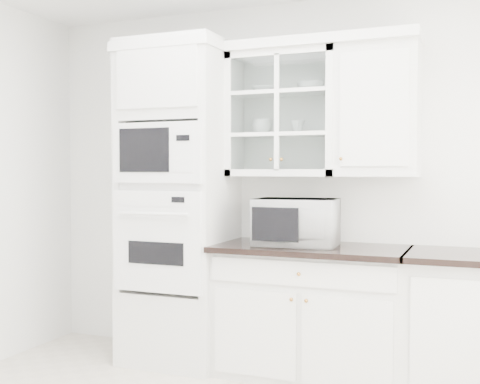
% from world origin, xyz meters
% --- Properties ---
extents(room_shell, '(4.00, 3.50, 2.70)m').
position_xyz_m(room_shell, '(0.00, 0.43, 1.78)').
color(room_shell, white).
rests_on(room_shell, ground).
extents(oven_column, '(0.76, 0.68, 2.40)m').
position_xyz_m(oven_column, '(-0.75, 1.42, 1.20)').
color(oven_column, white).
rests_on(oven_column, ground).
extents(base_cabinet_run, '(1.32, 0.67, 0.92)m').
position_xyz_m(base_cabinet_run, '(0.28, 1.45, 0.46)').
color(base_cabinet_run, white).
rests_on(base_cabinet_run, ground).
extents(extra_base_cabinet, '(0.72, 0.67, 0.92)m').
position_xyz_m(extra_base_cabinet, '(1.28, 1.45, 0.46)').
color(extra_base_cabinet, white).
rests_on(extra_base_cabinet, ground).
extents(upper_cabinet_glass, '(0.80, 0.33, 0.90)m').
position_xyz_m(upper_cabinet_glass, '(0.03, 1.58, 1.85)').
color(upper_cabinet_glass, white).
rests_on(upper_cabinet_glass, room_shell).
extents(upper_cabinet_solid, '(0.55, 0.33, 0.90)m').
position_xyz_m(upper_cabinet_solid, '(0.71, 1.58, 1.85)').
color(upper_cabinet_solid, white).
rests_on(upper_cabinet_solid, room_shell).
extents(crown_molding, '(2.14, 0.38, 0.07)m').
position_xyz_m(crown_molding, '(-0.07, 1.56, 2.33)').
color(crown_molding, white).
rests_on(crown_molding, room_shell).
extents(countertop_microwave, '(0.60, 0.51, 0.33)m').
position_xyz_m(countertop_microwave, '(0.18, 1.42, 1.08)').
color(countertop_microwave, white).
rests_on(countertop_microwave, base_cabinet_run).
extents(bowl_a, '(0.25, 0.25, 0.05)m').
position_xyz_m(bowl_a, '(-0.12, 1.58, 2.03)').
color(bowl_a, white).
rests_on(bowl_a, upper_cabinet_glass).
extents(bowl_b, '(0.20, 0.20, 0.06)m').
position_xyz_m(bowl_b, '(0.23, 1.58, 2.04)').
color(bowl_b, white).
rests_on(bowl_b, upper_cabinet_glass).
extents(cup_a, '(0.16, 0.16, 0.11)m').
position_xyz_m(cup_a, '(-0.15, 1.60, 1.77)').
color(cup_a, white).
rests_on(cup_a, upper_cabinet_glass).
extents(cup_b, '(0.13, 0.13, 0.09)m').
position_xyz_m(cup_b, '(0.13, 1.58, 1.76)').
color(cup_b, white).
rests_on(cup_b, upper_cabinet_glass).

